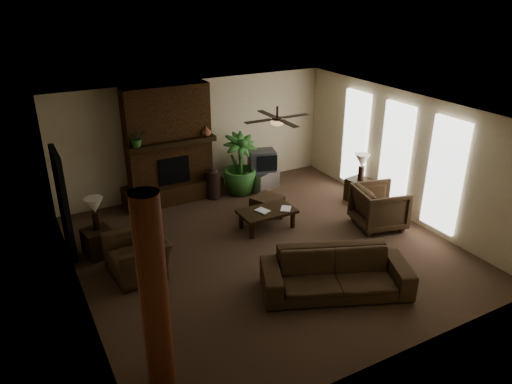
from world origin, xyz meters
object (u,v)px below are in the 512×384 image
log_column (154,296)px  floor_plant (240,177)px  lamp_right (362,162)px  coffee_table (267,213)px  sofa (336,267)px  armchair_left (137,250)px  floor_vase (213,182)px  armchair_right (380,205)px  side_table_left (98,242)px  lamp_left (95,208)px  tv_stand (263,179)px  side_table_right (358,190)px  ottoman (267,205)px

log_column → floor_plant: (3.76, 5.15, -0.97)m
lamp_right → coffee_table: bearing=-176.5°
sofa → coffee_table: bearing=110.3°
armchair_left → floor_vase: armchair_left is taller
armchair_right → coffee_table: 2.44m
side_table_left → lamp_left: size_ratio=0.85×
log_column → coffee_table: log_column is taller
side_table_left → lamp_right: (6.12, -0.43, 0.73)m
floor_vase → side_table_left: bearing=-155.3°
log_column → floor_vase: (3.06, 5.18, -0.97)m
tv_stand → sofa: bearing=-128.4°
side_table_right → coffee_table: bearing=-175.8°
armchair_left → sofa: bearing=48.3°
ottoman → lamp_left: bearing=-179.8°
log_column → sofa: 3.47m
floor_vase → log_column: bearing=-120.5°
armchair_left → ottoman: (3.32, 1.05, -0.29)m
armchair_left → lamp_left: size_ratio=1.71×
armchair_left → log_column: bearing=-13.9°
floor_vase → lamp_right: bearing=-31.3°
sofa → floor_plant: bearing=107.2°
floor_plant → lamp_right: size_ratio=2.36×
floor_vase → lamp_left: lamp_left is taller
ottoman → lamp_left: 3.87m
sofa → log_column: bearing=-147.0°
log_column → side_table_right: bearing=28.9°
log_column → ottoman: 5.52m
armchair_left → armchair_right: 5.16m
coffee_table → lamp_right: 2.76m
floor_vase → lamp_right: lamp_right is taller
coffee_table → lamp_right: bearing=3.5°
armchair_right → lamp_left: size_ratio=1.56×
sofa → lamp_right: (2.80, 2.75, 0.51)m
log_column → coffee_table: (3.42, 3.17, -1.03)m
tv_stand → side_table_left: 4.63m
log_column → floor_plant: log_column is taller
log_column → ottoman: log_column is taller
ottoman → lamp_right: (2.30, -0.49, 0.80)m
tv_stand → side_table_left: size_ratio=1.55×
armchair_left → armchair_right: bearing=78.5°
side_table_right → floor_vase: bearing=149.2°
armchair_left → lamp_right: (5.62, 0.57, 0.52)m
sofa → floor_vase: size_ratio=3.27×
armchair_left → ottoman: bearing=103.7°
tv_stand → side_table_left: bearing=172.2°
floor_plant → side_table_left: bearing=-160.0°
coffee_table → side_table_right: 2.69m
ottoman → lamp_right: 2.48m
armchair_left → side_table_left: size_ratio=2.02×
floor_vase → floor_plant: 0.70m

